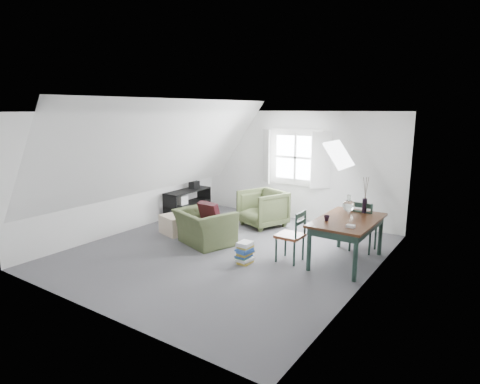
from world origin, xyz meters
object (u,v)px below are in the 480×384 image
Objects in this scene: dining_chair_near at (292,235)px; magazine_stack at (245,253)px; armchair_far at (263,226)px; media_shelf at (187,205)px; armchair_near at (205,244)px; ottoman at (178,224)px; dining_table at (347,225)px; dining_chair_far at (363,225)px.

dining_chair_near reaches higher than magazine_stack.
armchair_far is 1.96m from media_shelf.
media_shelf is at bearing -19.95° from armchair_near.
armchair_far is 2.41× the size of magazine_stack.
armchair_near is at bearing -13.36° from ottoman.
dining_chair_near reaches higher than dining_table.
dining_chair_near reaches higher than armchair_near.
dining_table is (3.46, 0.38, 0.46)m from ottoman.
armchair_far is at bearing 113.20° from magazine_stack.
armchair_near is at bearing 161.59° from magazine_stack.
magazine_stack is at bearing -16.25° from ottoman.
dining_table reaches higher than magazine_stack.
armchair_near is 2.71m from dining_table.
dining_table is 1.20× the size of media_shelf.
media_shelf is (-4.23, 0.00, -0.20)m from dining_chair_far.
dining_table is 1.70× the size of dining_chair_near.
dining_chair_far is (2.62, 1.30, 0.49)m from armchair_near.
dining_chair_near is at bearing -149.20° from dining_table.
ottoman is at bearing 5.65° from armchair_near.
magazine_stack is (1.17, -0.39, 0.18)m from armchair_near.
armchair_far is 0.58× the size of dining_table.
dining_table is (2.57, 0.60, 0.66)m from armchair_near.
dining_chair_far reaches higher than dining_table.
armchair_far is 1.89m from ottoman.
armchair_far is 0.70× the size of media_shelf.
magazine_stack is at bearing -59.56° from dining_chair_near.
dining_chair_near reaches higher than armchair_far.
magazine_stack is (0.88, -2.05, 0.18)m from armchair_far.
dining_chair_far is 4.24m from media_shelf.
dining_table reaches higher than ottoman.
dining_chair_far is at bearing 0.40° from media_shelf.
armchair_near is 1.09× the size of dining_chair_far.
magazine_stack is (2.07, -0.60, -0.01)m from ottoman.
dining_chair_near is (1.49, -1.54, 0.46)m from armchair_far.
armchair_near is 1.76× the size of ottoman.
dining_chair_far is at bearing 17.22° from ottoman.
media_shelf is at bearing -118.55° from dining_chair_near.
dining_chair_near is at bearing 39.75° from magazine_stack.
armchair_near is 1.85m from dining_chair_near.
ottoman is at bearing -107.91° from armchair_far.
media_shelf is (-4.18, 0.71, -0.37)m from dining_table.
armchair_near is 2.10m from media_shelf.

